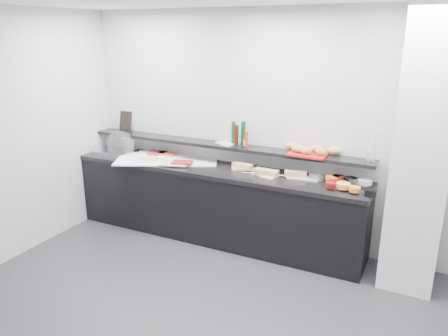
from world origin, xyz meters
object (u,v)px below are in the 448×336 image
at_px(cloche_base, 114,151).
at_px(carafe, 371,148).
at_px(framed_print, 126,121).
at_px(condiment_tray, 226,143).
at_px(bread_tray, 308,154).
at_px(sandwich_plate_mid, 264,175).

bearing_deg(cloche_base, carafe, -3.69).
bearing_deg(framed_print, cloche_base, -91.42).
distance_m(condiment_tray, bread_tray, 1.02).
height_order(cloche_base, sandwich_plate_mid, cloche_base).
xyz_separation_m(cloche_base, carafe, (3.22, 0.15, 0.38)).
distance_m(condiment_tray, carafe, 1.68).
distance_m(cloche_base, sandwich_plate_mid, 2.14).
xyz_separation_m(framed_print, bread_tray, (2.56, -0.13, -0.12)).
bearing_deg(bread_tray, framed_print, 178.25).
relative_size(cloche_base, carafe, 1.67).
height_order(framed_print, carafe, carafe).
xyz_separation_m(condiment_tray, bread_tray, (1.02, -0.04, 0.00)).
height_order(bread_tray, carafe, carafe).
xyz_separation_m(cloche_base, framed_print, (0.01, 0.28, 0.36)).
bearing_deg(bread_tray, sandwich_plate_mid, -157.33).
bearing_deg(cloche_base, condiment_tray, 0.51).
relative_size(cloche_base, condiment_tray, 2.12).
distance_m(cloche_base, condiment_tray, 1.58).
relative_size(condiment_tray, carafe, 0.79).
bearing_deg(cloche_base, sandwich_plate_mid, -7.09).
height_order(framed_print, condiment_tray, framed_print).
xyz_separation_m(bread_tray, carafe, (0.65, 0.01, 0.14)).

